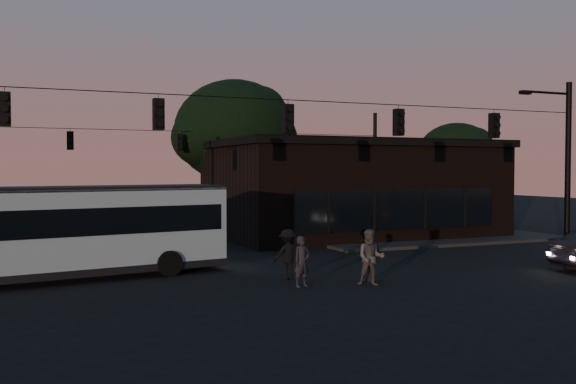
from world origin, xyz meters
name	(u,v)px	position (x,y,z in m)	size (l,w,h in m)	color
ground	(341,299)	(0.00, 0.00, 0.00)	(120.00, 120.00, 0.00)	black
sidewalk_far_right	(414,235)	(12.00, 14.00, 0.07)	(14.00, 10.00, 0.15)	black
building	(351,188)	(9.00, 15.97, 2.71)	(15.40, 10.41, 5.40)	black
tree_behind	(235,131)	(4.00, 22.00, 6.19)	(7.60, 7.60, 9.43)	black
tree_right	(456,157)	(18.00, 18.00, 4.63)	(5.20, 5.20, 6.86)	black
signal_rig_near	(288,150)	(0.00, 4.00, 4.45)	(26.24, 0.30, 7.50)	black
signal_rig_far	(180,162)	(0.00, 20.00, 4.20)	(26.24, 0.30, 7.50)	black
bus	(62,228)	(-7.31, 6.58, 1.80)	(11.63, 4.41, 3.20)	#85A3AA
pedestrian_a	(302,262)	(-0.27, 2.21, 0.82)	(0.60, 0.39, 1.64)	black
pedestrian_b	(371,258)	(1.86, 1.50, 0.92)	(0.89, 0.70, 1.84)	#494442
pedestrian_c	(371,256)	(2.31, 2.25, 0.87)	(1.02, 0.43, 1.74)	#272830
pedestrian_d	(288,254)	(-0.15, 3.67, 0.86)	(1.12, 0.64, 1.73)	black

